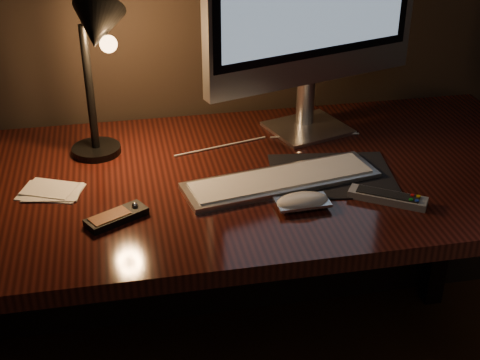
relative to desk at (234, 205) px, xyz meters
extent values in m
cube|color=#38110C|center=(0.00, -0.07, 0.11)|extent=(1.60, 0.75, 0.04)
cube|color=black|center=(0.75, 0.25, -0.27)|extent=(0.06, 0.06, 0.71)
cube|color=black|center=(0.00, 0.27, -0.17)|extent=(1.48, 0.02, 0.51)
cube|color=silver|center=(0.23, 0.15, 0.13)|extent=(0.24, 0.23, 0.01)
cylinder|color=silver|center=(0.23, 0.18, 0.20)|extent=(0.06, 0.06, 0.13)
cube|color=silver|center=(0.09, -0.13, 0.14)|extent=(0.48, 0.21, 0.02)
cube|color=black|center=(0.21, -0.12, 0.13)|extent=(0.31, 0.27, 0.00)
ellipsoid|color=white|center=(0.10, -0.25, 0.14)|extent=(0.12, 0.07, 0.02)
cube|color=black|center=(-0.30, -0.23, 0.14)|extent=(0.14, 0.11, 0.02)
cube|color=#682F12|center=(-0.30, -0.23, 0.15)|extent=(0.09, 0.08, 0.00)
sphere|color=silver|center=(-0.30, -0.23, 0.15)|extent=(0.01, 0.01, 0.01)
cube|color=gray|center=(0.30, -0.26, 0.14)|extent=(0.17, 0.13, 0.02)
cube|color=black|center=(0.30, -0.26, 0.15)|extent=(0.13, 0.10, 0.00)
cylinder|color=red|center=(0.30, -0.26, 0.15)|extent=(0.01, 0.01, 0.00)
cylinder|color=#0C8C19|center=(0.30, -0.26, 0.15)|extent=(0.01, 0.01, 0.00)
cylinder|color=gold|center=(0.30, -0.26, 0.15)|extent=(0.01, 0.01, 0.00)
cylinder|color=#1433BF|center=(0.30, -0.26, 0.15)|extent=(0.01, 0.01, 0.00)
cube|color=white|center=(-0.44, -0.08, 0.13)|extent=(0.16, 0.13, 0.01)
cylinder|color=black|center=(-0.34, 0.11, 0.14)|extent=(0.15, 0.15, 0.02)
cylinder|color=black|center=(-0.34, 0.11, 0.30)|extent=(0.02, 0.02, 0.31)
cone|color=black|center=(-0.30, 0.06, 0.46)|extent=(0.16, 0.19, 0.16)
sphere|color=#FFB266|center=(-0.28, 0.04, 0.43)|extent=(0.04, 0.04, 0.04)
cylinder|color=white|center=(0.11, 0.08, 0.13)|extent=(0.50, 0.03, 0.00)
camera|label=1|loc=(-0.27, -1.46, 0.88)|focal=50.00mm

